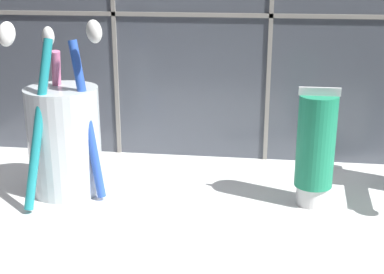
# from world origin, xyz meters

# --- Properties ---
(sink_counter) EXTENTS (0.75, 0.39, 0.02)m
(sink_counter) POSITION_xyz_m (0.00, 0.00, 0.01)
(sink_counter) COLOR white
(sink_counter) RESTS_ON ground
(toothbrush_cup) EXTENTS (0.10, 0.12, 0.19)m
(toothbrush_cup) POSITION_xyz_m (-0.19, 0.06, 0.08)
(toothbrush_cup) COLOR silver
(toothbrush_cup) RESTS_ON sink_counter
(toothpaste_tube) EXTENTS (0.04, 0.04, 0.12)m
(toothpaste_tube) POSITION_xyz_m (0.07, 0.07, 0.08)
(toothpaste_tube) COLOR white
(toothpaste_tube) RESTS_ON sink_counter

